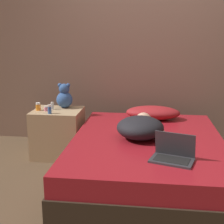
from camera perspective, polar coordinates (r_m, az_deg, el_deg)
name	(u,v)px	position (r m, az deg, el deg)	size (l,w,h in m)	color
ground_plane	(146,182)	(3.13, 6.29, -12.68)	(12.00, 12.00, 0.00)	brown
wall_back	(151,43)	(4.02, 7.08, 12.49)	(8.00, 0.06, 2.60)	#846656
bed	(147,161)	(3.03, 6.40, -8.85)	(1.42, 1.88, 0.46)	#2D2319
nightstand	(58,133)	(3.71, -9.81, -3.80)	(0.55, 0.48, 0.55)	tan
pillow	(153,113)	(3.58, 7.49, -0.12)	(0.61, 0.32, 0.15)	maroon
person_lying	(141,127)	(2.94, 5.32, -2.73)	(0.47, 0.63, 0.20)	black
laptop	(173,154)	(2.46, 11.08, -7.58)	(0.37, 0.29, 0.21)	#333338
teddy_bear	(64,97)	(3.72, -8.69, 2.71)	(0.19, 0.19, 0.29)	#335693
bottle_blue	(50,109)	(3.48, -11.35, 0.49)	(0.04, 0.04, 0.10)	#3866B2
bottle_pink	(46,109)	(3.61, -11.96, 0.61)	(0.04, 0.04, 0.06)	pink
bottle_clear	(52,106)	(3.67, -10.86, 1.10)	(0.04, 0.04, 0.09)	silver
bottle_orange	(38,107)	(3.66, -13.35, 0.97)	(0.05, 0.05, 0.09)	orange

